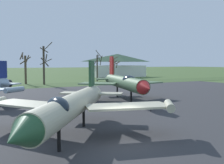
# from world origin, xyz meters

# --- Properties ---
(ground_plane) EXTENTS (600.00, 600.00, 0.00)m
(ground_plane) POSITION_xyz_m (0.00, 0.00, 0.00)
(ground_plane) COLOR #425B2D
(asphalt_apron) EXTENTS (93.69, 47.54, 0.05)m
(asphalt_apron) POSITION_xyz_m (0.00, 14.26, 0.03)
(asphalt_apron) COLOR #333335
(asphalt_apron) RESTS_ON ground
(grass_verge_strip) EXTENTS (153.69, 12.00, 0.06)m
(grass_verge_strip) POSITION_xyz_m (0.00, 44.03, 0.03)
(grass_verge_strip) COLOR #3B5329
(grass_verge_strip) RESTS_ON ground
(jet_fighter_front_left) EXTENTS (11.52, 16.51, 5.94)m
(jet_fighter_front_left) POSITION_xyz_m (9.36, 15.74, 2.41)
(jet_fighter_front_left) COLOR #4C6B47
(jet_fighter_front_left) RESTS_ON ground
(info_placard_front_left) EXTENTS (0.53, 0.38, 1.07)m
(info_placard_front_left) POSITION_xyz_m (7.50, 7.53, 0.66)
(info_placard_front_left) COLOR black
(info_placard_front_left) RESTS_ON ground
(jet_fighter_rear_left) EXTENTS (12.04, 13.82, 5.10)m
(jet_fighter_rear_left) POSITION_xyz_m (-2.50, 2.55, 2.18)
(jet_fighter_rear_left) COLOR #B7B293
(jet_fighter_rear_left) RESTS_ON ground
(bare_tree_left_of_center) EXTENTS (2.91, 2.24, 7.54)m
(bare_tree_left_of_center) POSITION_xyz_m (3.02, 50.17, 4.09)
(bare_tree_left_of_center) COLOR brown
(bare_tree_left_of_center) RESTS_ON ground
(bare_tree_center) EXTENTS (3.02, 3.08, 9.78)m
(bare_tree_center) POSITION_xyz_m (6.51, 46.15, 4.84)
(bare_tree_center) COLOR #42382D
(bare_tree_center) RESTS_ON ground
(bare_tree_right_of_center) EXTENTS (2.37, 2.35, 8.50)m
(bare_tree_right_of_center) POSITION_xyz_m (22.17, 50.93, 4.22)
(bare_tree_right_of_center) COLOR #42382D
(bare_tree_right_of_center) RESTS_ON ground
(bare_tree_far_right) EXTENTS (2.81, 3.34, 6.90)m
(bare_tree_far_right) POSITION_xyz_m (27.21, 50.91, 3.55)
(bare_tree_far_right) COLOR brown
(bare_tree_far_right) RESTS_ON ground
(visitor_building) EXTENTS (20.79, 11.74, 8.39)m
(visitor_building) POSITION_xyz_m (39.27, 70.23, 4.18)
(visitor_building) COLOR silver
(visitor_building) RESTS_ON ground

